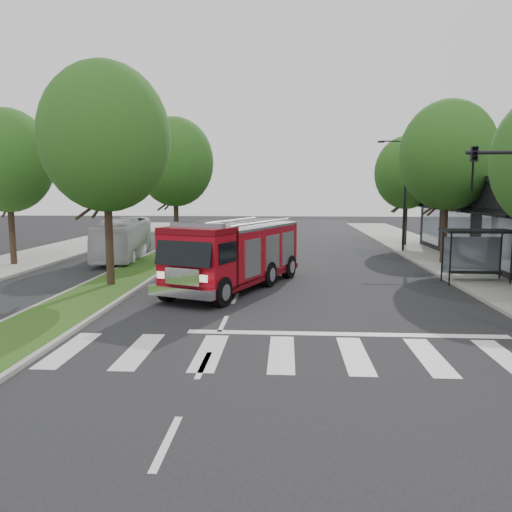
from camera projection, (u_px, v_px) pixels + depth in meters
The scene contains 12 objects.
ground at pixel (223, 324), 16.82m from camera, with size 140.00×140.00×0.00m, color black.
sidewalk_right at pixel (486, 275), 25.95m from camera, with size 5.00×80.00×0.15m, color gray.
median at pixel (171, 253), 34.99m from camera, with size 3.00×50.00×0.15m.
bus_shelter at pixel (476, 241), 23.94m from camera, with size 3.20×1.60×2.61m.
tree_right_mid at pixel (448, 155), 29.13m from camera, with size 5.60×5.60×9.72m.
tree_right_far at pixel (407, 173), 39.11m from camera, with size 5.00×5.00×8.73m.
tree_median_near at pixel (105, 137), 22.23m from camera, with size 5.80×5.80×10.16m.
tree_median_far at pixel (175, 162), 36.12m from camera, with size 5.60×5.60×9.72m.
tree_left_mid at pixel (7, 161), 28.74m from camera, with size 5.20×5.20×9.16m.
streetlight_right_far at pixel (403, 190), 35.40m from camera, with size 2.11×0.20×8.00m.
fire_engine at pixel (236, 255), 22.77m from camera, with size 5.95×9.60×3.20m.
city_bus at pixel (124, 239), 32.55m from camera, with size 2.21×9.43×2.63m, color silver.
Camera 1 is at (2.11, -16.28, 4.48)m, focal length 35.00 mm.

